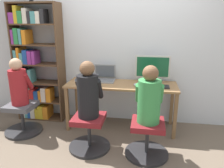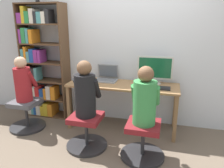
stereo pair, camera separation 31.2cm
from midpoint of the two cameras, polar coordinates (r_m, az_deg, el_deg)
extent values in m
plane|color=brown|center=(3.42, -0.94, -13.30)|extent=(14.00, 14.00, 0.00)
cube|color=silver|center=(3.62, 0.73, 10.10)|extent=(10.00, 0.05, 2.60)
cube|color=olive|center=(3.40, -0.16, -0.24)|extent=(1.71, 0.56, 0.03)
cube|color=brown|center=(3.52, -14.12, -6.51)|extent=(0.05, 0.05, 0.71)
cube|color=brown|center=(3.27, 13.54, -8.32)|extent=(0.05, 0.05, 0.71)
cube|color=brown|center=(3.94, -11.40, -3.85)|extent=(0.05, 0.05, 0.71)
cube|color=brown|center=(3.71, 13.04, -5.23)|extent=(0.05, 0.05, 0.71)
cylinder|color=beige|center=(3.49, 7.85, 0.46)|extent=(0.20, 0.20, 0.01)
cylinder|color=beige|center=(3.48, 7.88, 1.08)|extent=(0.04, 0.04, 0.06)
cube|color=beige|center=(3.43, 8.01, 4.44)|extent=(0.54, 0.02, 0.35)
cube|color=#144C2D|center=(3.42, 8.01, 4.40)|extent=(0.49, 0.01, 0.30)
cube|color=gray|center=(3.54, -4.74, 0.80)|extent=(0.35, 0.24, 0.02)
cube|color=slate|center=(3.53, -4.74, 0.98)|extent=(0.31, 0.19, 0.00)
cube|color=gray|center=(3.64, -4.23, 3.35)|extent=(0.35, 0.06, 0.24)
cube|color=slate|center=(3.64, -4.26, 3.31)|extent=(0.31, 0.05, 0.20)
cube|color=#232326|center=(3.26, 8.37, -0.63)|extent=(0.43, 0.16, 0.02)
cube|color=black|center=(3.26, 8.38, -0.41)|extent=(0.40, 0.12, 0.00)
ellipsoid|color=#99999E|center=(3.29, 3.46, -0.22)|extent=(0.06, 0.09, 0.04)
cylinder|color=#262628|center=(3.01, 5.92, -17.58)|extent=(0.57, 0.57, 0.04)
cylinder|color=#262628|center=(2.90, 6.04, -14.30)|extent=(0.05, 0.05, 0.36)
cube|color=maroon|center=(2.80, 6.17, -10.47)|extent=(0.41, 0.41, 0.07)
cylinder|color=#262628|center=(3.16, -8.78, -15.85)|extent=(0.57, 0.57, 0.04)
cylinder|color=#262628|center=(3.06, -8.94, -12.68)|extent=(0.05, 0.05, 0.36)
cube|color=maroon|center=(2.96, -9.13, -9.01)|extent=(0.41, 0.41, 0.07)
cylinder|color=#388C47|center=(2.68, 6.37, -4.64)|extent=(0.28, 0.28, 0.54)
sphere|color=brown|center=(2.57, 6.62, 2.77)|extent=(0.19, 0.19, 0.19)
cylinder|color=#388C47|center=(2.73, 3.73, -2.39)|extent=(0.08, 0.22, 0.29)
cylinder|color=#388C47|center=(2.72, 9.31, -2.65)|extent=(0.08, 0.22, 0.29)
cylinder|color=black|center=(2.84, -9.41, -3.25)|extent=(0.27, 0.27, 0.56)
sphere|color=brown|center=(2.74, -9.77, 3.97)|extent=(0.19, 0.19, 0.19)
cylinder|color=black|center=(2.93, -11.41, -1.06)|extent=(0.08, 0.23, 0.30)
cylinder|color=black|center=(2.85, -6.50, -1.33)|extent=(0.08, 0.23, 0.30)
cube|color=#513823|center=(4.16, -25.37, 4.94)|extent=(0.02, 0.32, 1.97)
cube|color=#513823|center=(3.78, -15.48, 4.91)|extent=(0.02, 0.32, 1.97)
cube|color=#513823|center=(4.24, -19.35, -7.99)|extent=(0.76, 0.30, 0.02)
cube|color=#513823|center=(4.12, -19.77, -3.89)|extent=(0.76, 0.30, 0.02)
cube|color=#513823|center=(4.03, -20.21, 0.44)|extent=(0.76, 0.30, 0.02)
cube|color=#513823|center=(3.96, -20.66, 4.95)|extent=(0.76, 0.30, 0.02)
cube|color=#513823|center=(3.91, -21.14, 9.59)|extent=(0.76, 0.30, 0.02)
cube|color=#513823|center=(3.89, -21.64, 14.31)|extent=(0.76, 0.30, 0.02)
cube|color=#513823|center=(3.90, -22.17, 19.04)|extent=(0.76, 0.30, 0.02)
cube|color=silver|center=(4.33, -23.57, -6.24)|extent=(0.08, 0.24, 0.21)
cube|color=teal|center=(4.30, -22.74, -6.03)|extent=(0.05, 0.26, 0.25)
cube|color=#1E4C9E|center=(4.28, -22.17, -6.49)|extent=(0.05, 0.25, 0.19)
cube|color=silver|center=(4.24, -21.43, -6.76)|extent=(0.08, 0.23, 0.17)
cube|color=gold|center=(4.20, -20.51, -6.88)|extent=(0.06, 0.23, 0.17)
cube|color=gold|center=(4.17, -19.59, -6.55)|extent=(0.08, 0.25, 0.23)
cube|color=orange|center=(4.13, -18.48, -6.72)|extent=(0.09, 0.26, 0.22)
cube|color=orange|center=(4.22, -24.41, -2.46)|extent=(0.04, 0.19, 0.18)
cube|color=red|center=(4.21, -23.46, -2.40)|extent=(0.07, 0.25, 0.18)
cube|color=silver|center=(4.15, -22.82, -2.43)|extent=(0.07, 0.19, 0.20)
cube|color=red|center=(4.10, -21.87, -2.53)|extent=(0.07, 0.19, 0.20)
cube|color=#1E4C9E|center=(4.06, -20.91, -2.81)|extent=(0.07, 0.18, 0.18)
cube|color=orange|center=(4.06, -19.77, -2.59)|extent=(0.05, 0.27, 0.19)
cube|color=silver|center=(3.99, -19.21, -2.49)|extent=(0.08, 0.19, 0.24)
cube|color=orange|center=(3.95, -18.07, -2.61)|extent=(0.08, 0.19, 0.24)
cube|color=#1E4C9E|center=(4.14, -24.84, 1.96)|extent=(0.06, 0.20, 0.20)
cube|color=#262628|center=(4.08, -24.08, 2.08)|extent=(0.08, 0.18, 0.23)
cube|color=#262628|center=(4.07, -22.86, 2.10)|extent=(0.07, 0.25, 0.22)
cube|color=teal|center=(4.01, -22.33, 2.02)|extent=(0.05, 0.19, 0.23)
cube|color=teal|center=(4.09, -25.27, 6.55)|extent=(0.05, 0.24, 0.22)
cube|color=orange|center=(4.07, -24.60, 6.89)|extent=(0.04, 0.26, 0.27)
cube|color=teal|center=(4.03, -24.03, 6.27)|extent=(0.05, 0.23, 0.18)
cube|color=#1E4C9E|center=(3.99, -23.19, 6.63)|extent=(0.08, 0.24, 0.23)
cube|color=#8C338C|center=(3.95, -22.28, 6.53)|extent=(0.07, 0.23, 0.22)
cube|color=#8C338C|center=(3.91, -21.48, 6.50)|extent=(0.05, 0.21, 0.21)
cube|color=#8C338C|center=(4.04, -26.07, 11.04)|extent=(0.04, 0.20, 0.23)
cube|color=#2D8C47|center=(4.03, -25.05, 11.32)|extent=(0.07, 0.27, 0.25)
cube|color=teal|center=(3.97, -24.41, 11.28)|extent=(0.05, 0.21, 0.24)
cube|color=orange|center=(3.96, -23.43, 11.24)|extent=(0.06, 0.25, 0.23)
cube|color=#8C338C|center=(4.02, -26.32, 15.18)|extent=(0.09, 0.20, 0.17)
cube|color=gold|center=(4.00, -25.36, 16.04)|extent=(0.06, 0.24, 0.27)
cube|color=#2D8C47|center=(3.93, -24.64, 15.56)|extent=(0.08, 0.18, 0.19)
cube|color=silver|center=(3.91, -23.45, 15.99)|extent=(0.07, 0.22, 0.23)
cube|color=#262628|center=(3.88, -22.41, 15.77)|extent=(0.05, 0.25, 0.18)
cube|color=teal|center=(3.84, -21.61, 15.83)|extent=(0.08, 0.22, 0.18)
cube|color=silver|center=(3.78, -20.70, 15.95)|extent=(0.07, 0.19, 0.18)
cube|color=#262628|center=(3.75, -19.72, 16.32)|extent=(0.06, 0.20, 0.22)
cube|color=black|center=(3.81, -22.69, 19.41)|extent=(0.06, 0.03, 0.02)
cylinder|color=#262628|center=(3.84, -24.21, -11.08)|extent=(0.57, 0.57, 0.04)
cylinder|color=#262628|center=(3.76, -24.57, -8.35)|extent=(0.05, 0.05, 0.36)
cube|color=#4C4C51|center=(3.68, -24.97, -5.27)|extent=(0.41, 0.41, 0.07)
cylinder|color=maroon|center=(3.59, -25.54, -0.81)|extent=(0.25, 0.25, 0.53)
sphere|color=tan|center=(3.51, -26.23, 4.59)|extent=(0.18, 0.18, 0.18)
cylinder|color=maroon|center=(3.69, -26.55, 0.76)|extent=(0.07, 0.21, 0.28)
cylinder|color=maroon|center=(3.56, -23.44, 0.62)|extent=(0.07, 0.21, 0.28)
camera|label=1|loc=(0.16, -92.79, -0.82)|focal=35.00mm
camera|label=2|loc=(0.16, 87.21, 0.82)|focal=35.00mm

